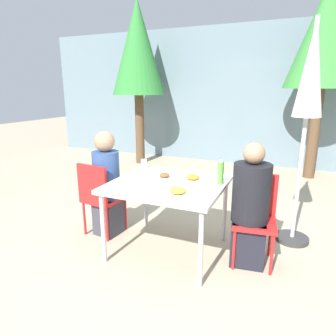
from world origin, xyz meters
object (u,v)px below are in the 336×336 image
object	(u,v)px
salad_bowl	(141,173)
chair_left	(99,194)
person_right	(250,209)
tree_behind_left	(138,50)
person_left	(107,185)
chair_right	(255,212)
drinking_cup	(144,164)
closed_umbrella	(310,86)
bottle	(221,173)
tree_behind_right	(326,35)

from	to	relation	value
salad_bowl	chair_left	bearing A→B (deg)	-167.25
person_right	tree_behind_left	bearing A→B (deg)	-55.46
person_left	chair_right	bearing A→B (deg)	10.02
chair_left	drinking_cup	size ratio (longest dim) A/B	8.17
chair_right	tree_behind_left	xyz separation A→B (m)	(-2.97, 3.14, 1.96)
chair_right	closed_umbrella	bearing A→B (deg)	-131.49
person_right	bottle	distance (m)	0.44
chair_left	chair_right	distance (m)	1.71
drinking_cup	salad_bowl	world-z (taller)	drinking_cup
chair_right	person_right	xyz separation A→B (m)	(-0.04, -0.09, 0.06)
chair_left	chair_right	world-z (taller)	same
tree_behind_left	salad_bowl	bearing A→B (deg)	-61.31
chair_right	drinking_cup	bearing A→B (deg)	-16.43
chair_right	bottle	world-z (taller)	bottle
chair_right	drinking_cup	world-z (taller)	chair_right
drinking_cup	salad_bowl	xyz separation A→B (m)	(0.11, -0.27, -0.03)
person_left	drinking_cup	bearing A→B (deg)	49.90
drinking_cup	salad_bowl	bearing A→B (deg)	-68.65
closed_umbrella	tree_behind_right	bearing A→B (deg)	85.43
chair_right	tree_behind_right	world-z (taller)	tree_behind_right
closed_umbrella	salad_bowl	distance (m)	1.93
drinking_cup	tree_behind_left	size ratio (longest dim) A/B	0.03
bottle	salad_bowl	world-z (taller)	bottle
person_left	drinking_cup	distance (m)	0.50
salad_bowl	tree_behind_right	size ratio (longest dim) A/B	0.05
tree_behind_left	tree_behind_right	world-z (taller)	tree_behind_right
tree_behind_right	chair_left	bearing A→B (deg)	-122.86
drinking_cup	tree_behind_left	world-z (taller)	tree_behind_left
closed_umbrella	bottle	distance (m)	1.24
chair_left	bottle	distance (m)	1.41
person_left	closed_umbrella	xyz separation A→B (m)	(2.02, 0.66, 1.10)
person_left	closed_umbrella	size ratio (longest dim) A/B	0.52
person_left	closed_umbrella	world-z (taller)	closed_umbrella
person_left	tree_behind_right	distance (m)	4.59
person_right	salad_bowl	bearing A→B (deg)	-8.53
person_left	chair_right	distance (m)	1.65
chair_right	chair_left	bearing A→B (deg)	-1.69
chair_right	tree_behind_left	size ratio (longest dim) A/B	0.25
chair_left	closed_umbrella	distance (m)	2.50
chair_left	bottle	world-z (taller)	bottle
drinking_cup	person_right	bearing A→B (deg)	-12.67
person_right	salad_bowl	xyz separation A→B (m)	(-1.18, 0.02, 0.22)
bottle	drinking_cup	world-z (taller)	bottle
bottle	tree_behind_right	world-z (taller)	tree_behind_right
person_left	chair_right	xyz separation A→B (m)	(1.65, 0.11, -0.09)
salad_bowl	chair_right	bearing A→B (deg)	3.28
closed_umbrella	salad_bowl	xyz separation A→B (m)	(-1.59, -0.62, -0.91)
bottle	tree_behind_left	xyz separation A→B (m)	(-2.63, 3.19, 1.59)
person_right	tree_behind_left	xyz separation A→B (m)	(-2.93, 3.23, 1.90)
person_left	drinking_cup	xyz separation A→B (m)	(0.32, 0.31, 0.22)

